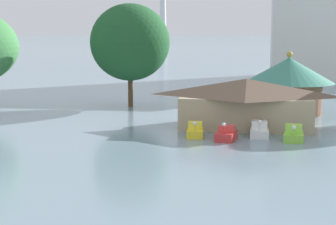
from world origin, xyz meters
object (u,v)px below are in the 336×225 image
pedal_boat_white (259,131)px  pedal_boat_lime (294,135)px  green_roof_pavilion (289,81)px  pedal_boat_yellow (195,131)px  shoreline_tree_mid (130,42)px  pedal_boat_red (226,134)px  boathouse (246,102)px

pedal_boat_white → pedal_boat_lime: bearing=62.5°
pedal_boat_white → green_roof_pavilion: (3.18, 14.71, 3.10)m
pedal_boat_yellow → pedal_boat_white: pedal_boat_white is taller
pedal_boat_lime → shoreline_tree_mid: bearing=-131.8°
green_roof_pavilion → shoreline_tree_mid: size_ratio=0.80×
pedal_boat_red → boathouse: 7.08m
pedal_boat_white → boathouse: (-1.31, 4.61, 1.94)m
pedal_boat_lime → green_roof_pavilion: size_ratio=0.23×
pedal_boat_red → green_roof_pavilion: (5.98, 16.73, 3.14)m
pedal_boat_red → pedal_boat_white: 3.45m
pedal_boat_yellow → pedal_boat_red: pedal_boat_red is taller
pedal_boat_yellow → green_roof_pavilion: bearing=146.1°
pedal_boat_lime → pedal_boat_white: bearing=-113.1°
pedal_boat_yellow → pedal_boat_red: bearing=64.5°
pedal_boat_lime → green_roof_pavilion: (0.29, 16.13, 3.10)m
pedal_boat_yellow → pedal_boat_lime: bearing=82.2°
pedal_boat_white → pedal_boat_lime: pedal_boat_white is taller
pedal_boat_red → boathouse: bearing=176.7°
pedal_boat_red → pedal_boat_lime: 5.72m
pedal_boat_yellow → green_roof_pavilion: size_ratio=0.24×
pedal_boat_white → pedal_boat_red: bearing=-55.4°
pedal_boat_red → shoreline_tree_mid: 24.43m
pedal_boat_yellow → shoreline_tree_mid: (-10.19, 18.23, 7.41)m
green_roof_pavilion → shoreline_tree_mid: (-18.98, 2.57, 4.28)m
boathouse → green_roof_pavilion: bearing=66.0°
pedal_boat_red → shoreline_tree_mid: shoreline_tree_mid is taller
boathouse → pedal_boat_white: bearing=-74.1°
pedal_boat_yellow → boathouse: (4.29, 5.56, 1.98)m
pedal_boat_white → pedal_boat_yellow: bearing=-81.7°
green_roof_pavilion → pedal_boat_red: bearing=-109.7°
pedal_boat_yellow → shoreline_tree_mid: bearing=-155.4°
boathouse → shoreline_tree_mid: bearing=138.8°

